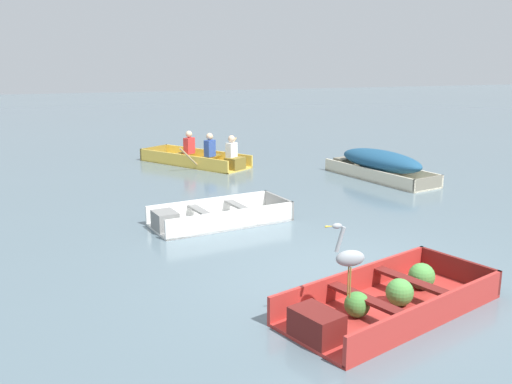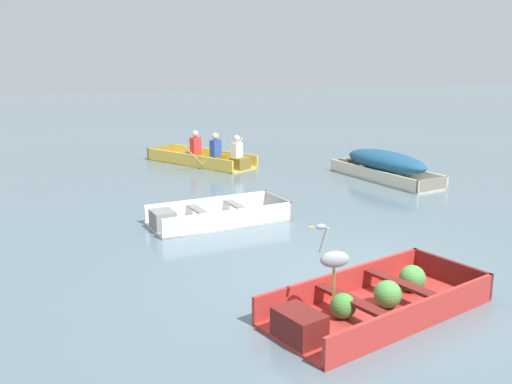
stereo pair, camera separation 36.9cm
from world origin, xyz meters
name	(u,v)px [view 1 (the left image)]	position (x,y,z in m)	size (l,w,h in m)	color
ground_plane	(341,276)	(0.00, 0.00, 0.00)	(80.00, 80.00, 0.00)	slate
dinghy_red_foreground	(386,301)	(0.00, -1.16, 0.14)	(2.99, 2.06, 0.37)	#AD2D28
skiff_cream_near_moored	(380,163)	(3.68, 5.37, 0.38)	(1.65, 3.17, 0.69)	beige
skiff_white_mid_moored	(214,217)	(-1.04, 2.90, 0.12)	(2.59, 1.46, 0.35)	white
rowboat_yellow_with_crew	(201,158)	(-0.06, 8.36, 0.21)	(2.70, 3.21, 0.90)	#E5BC47
heron_on_dinghy	(349,256)	(-0.63, -1.39, 0.84)	(0.46, 0.18, 0.84)	olive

